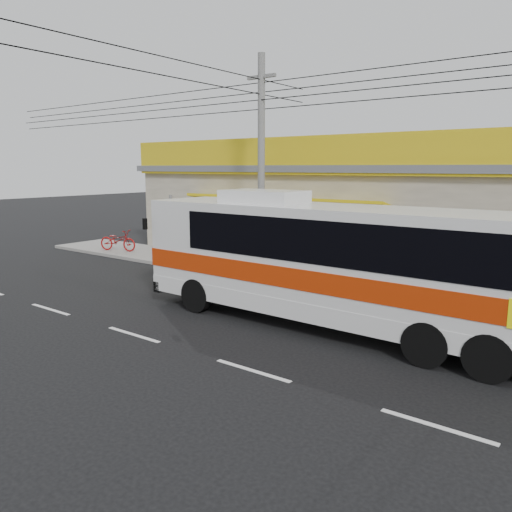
{
  "coord_description": "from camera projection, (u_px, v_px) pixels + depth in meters",
  "views": [
    {
      "loc": [
        10.26,
        -10.75,
        4.42
      ],
      "look_at": [
        0.73,
        2.0,
        1.58
      ],
      "focal_mm": 35.0,
      "sensor_mm": 36.0,
      "label": 1
    }
  ],
  "objects": [
    {
      "name": "ground",
      "position": [
        198.0,
        313.0,
        15.3
      ],
      "size": [
        120.0,
        120.0,
        0.0
      ],
      "primitive_type": "plane",
      "color": "black",
      "rests_on": "ground"
    },
    {
      "name": "sidewalk",
      "position": [
        301.0,
        277.0,
        20.02
      ],
      "size": [
        30.0,
        3.2,
        0.15
      ],
      "primitive_type": "cube",
      "color": "gray",
      "rests_on": "ground"
    },
    {
      "name": "lane_markings",
      "position": [
        134.0,
        335.0,
        13.33
      ],
      "size": [
        50.0,
        0.12,
        0.01
      ],
      "primitive_type": null,
      "color": "silver",
      "rests_on": "ground"
    },
    {
      "name": "storefront_building",
      "position": [
        362.0,
        212.0,
        24.0
      ],
      "size": [
        22.6,
        9.2,
        5.7
      ],
      "color": "gray",
      "rests_on": "ground"
    },
    {
      "name": "coach_bus",
      "position": [
        345.0,
        259.0,
        13.34
      ],
      "size": [
        12.2,
        2.71,
        3.75
      ],
      "rotation": [
        0.0,
        0.0,
        -0.01
      ],
      "color": "silver",
      "rests_on": "ground"
    },
    {
      "name": "motorbike_red",
      "position": [
        118.0,
        240.0,
        25.7
      ],
      "size": [
        2.2,
        1.31,
        1.09
      ],
      "primitive_type": "imported",
      "rotation": [
        0.0,
        0.0,
        1.87
      ],
      "color": "maroon",
      "rests_on": "sidewalk"
    },
    {
      "name": "motorbike_dark",
      "position": [
        177.0,
        244.0,
        25.17
      ],
      "size": [
        1.59,
        0.79,
        0.92
      ],
      "primitive_type": "imported",
      "rotation": [
        0.0,
        0.0,
        1.81
      ],
      "color": "black",
      "rests_on": "sidewalk"
    },
    {
      "name": "utility_pole",
      "position": [
        261.0,
        94.0,
        19.19
      ],
      "size": [
        34.0,
        14.0,
        8.7
      ],
      "color": "slate",
      "rests_on": "ground"
    }
  ]
}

